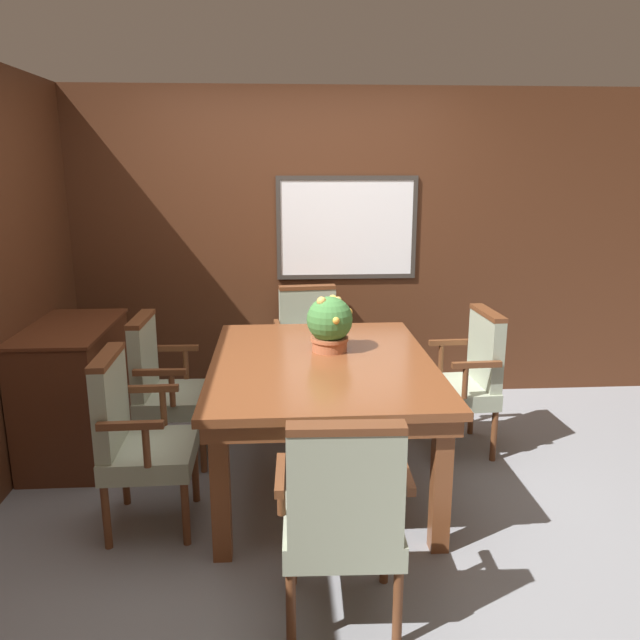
% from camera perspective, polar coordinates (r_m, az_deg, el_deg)
% --- Properties ---
extents(ground_plane, '(14.00, 14.00, 0.00)m').
position_cam_1_polar(ground_plane, '(3.79, -0.59, -15.55)').
color(ground_plane, gray).
extents(wall_back, '(7.20, 0.08, 2.45)m').
position_cam_1_polar(wall_back, '(4.99, -1.65, 6.63)').
color(wall_back, '#4C2816').
rests_on(wall_back, ground_plane).
extents(dining_table, '(1.28, 1.68, 0.77)m').
position_cam_1_polar(dining_table, '(3.65, 0.15, -5.04)').
color(dining_table, brown).
rests_on(dining_table, ground_plane).
extents(chair_right_far, '(0.48, 0.55, 0.95)m').
position_cam_1_polar(chair_right_far, '(4.25, 13.34, -4.93)').
color(chair_right_far, brown).
rests_on(chair_right_far, ground_plane).
extents(chair_left_far, '(0.46, 0.54, 0.95)m').
position_cam_1_polar(chair_left_far, '(4.12, -14.16, -5.59)').
color(chair_left_far, brown).
rests_on(chair_left_far, ground_plane).
extents(chair_head_far, '(0.56, 0.49, 0.95)m').
position_cam_1_polar(chair_head_far, '(4.86, -0.96, -2.13)').
color(chair_head_far, brown).
rests_on(chair_head_far, ground_plane).
extents(chair_head_near, '(0.55, 0.47, 0.95)m').
position_cam_1_polar(chair_head_near, '(2.61, 2.13, -17.31)').
color(chair_head_near, brown).
rests_on(chair_head_near, ground_plane).
extents(chair_left_near, '(0.46, 0.54, 0.95)m').
position_cam_1_polar(chair_left_near, '(3.42, -16.54, -9.98)').
color(chair_left_near, brown).
rests_on(chair_left_near, ground_plane).
extents(potted_plant, '(0.28, 0.30, 0.34)m').
position_cam_1_polar(potted_plant, '(3.75, 0.89, -0.29)').
color(potted_plant, '#B2603D').
rests_on(potted_plant, dining_table).
extents(sideboard_cabinet, '(0.53, 0.98, 0.87)m').
position_cam_1_polar(sideboard_cabinet, '(4.39, -21.49, -6.04)').
color(sideboard_cabinet, '#512816').
rests_on(sideboard_cabinet, ground_plane).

